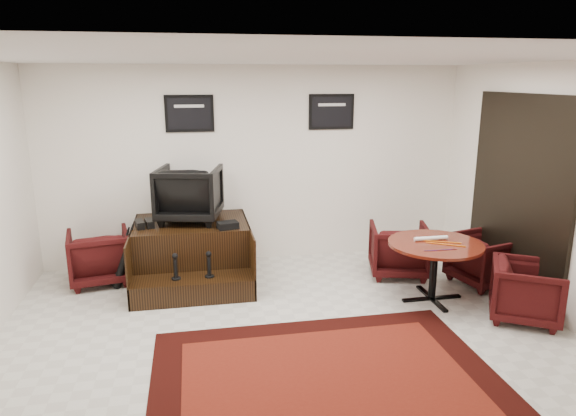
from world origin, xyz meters
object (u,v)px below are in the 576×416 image
(shine_podium, at_px, (192,254))
(table_chair_window, at_px, (484,257))
(table_chair_back, at_px, (399,247))
(shine_chair, at_px, (189,191))
(table_chair_corner, at_px, (527,289))
(armchair_side, at_px, (99,254))
(meeting_table, at_px, (435,250))

(shine_podium, xyz_separation_m, table_chair_window, (3.73, -0.85, 0.01))
(shine_podium, relative_size, table_chair_back, 1.99)
(table_chair_back, bearing_deg, shine_chair, 4.53)
(shine_chair, distance_m, table_chair_window, 3.95)
(table_chair_corner, bearing_deg, shine_podium, 93.30)
(shine_podium, height_order, table_chair_back, table_chair_back)
(shine_podium, height_order, table_chair_window, shine_podium)
(armchair_side, height_order, table_chair_back, table_chair_back)
(table_chair_corner, bearing_deg, table_chair_window, 24.94)
(shine_podium, bearing_deg, shine_chair, 90.00)
(shine_podium, relative_size, armchair_side, 2.00)
(table_chair_back, xyz_separation_m, table_chair_window, (0.97, -0.51, -0.02))
(table_chair_corner, bearing_deg, meeting_table, 79.80)
(armchair_side, relative_size, meeting_table, 0.69)
(shine_chair, xyz_separation_m, table_chair_corner, (3.62, -2.04, -0.81))
(armchair_side, bearing_deg, table_chair_window, 158.28)
(meeting_table, distance_m, table_chair_window, 0.99)
(shine_podium, bearing_deg, table_chair_corner, -27.55)
(shine_podium, relative_size, table_chair_window, 2.10)
(shine_chair, bearing_deg, table_chair_corner, 163.20)
(table_chair_window, relative_size, table_chair_corner, 1.01)
(armchair_side, height_order, meeting_table, armchair_side)
(table_chair_back, bearing_deg, meeting_table, 110.08)
(table_chair_window, bearing_deg, armchair_side, 64.03)
(meeting_table, relative_size, table_chair_back, 1.44)
(shine_chair, xyz_separation_m, armchair_side, (-1.20, -0.02, -0.79))
(shine_chair, height_order, armchair_side, shine_chair)
(armchair_side, distance_m, table_chair_corner, 5.23)
(shine_podium, bearing_deg, table_chair_back, -7.12)
(armchair_side, height_order, table_chair_window, armchair_side)
(shine_chair, bearing_deg, table_chair_window, 177.53)
(shine_podium, relative_size, shine_chair, 1.90)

